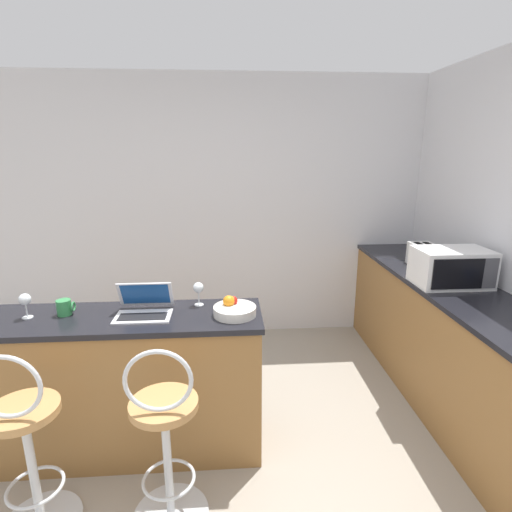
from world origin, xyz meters
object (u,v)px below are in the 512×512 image
at_px(wine_glass_tall, 198,289).
at_px(fruit_bowl, 234,309).
at_px(microwave, 452,267).
at_px(wine_glass_short, 25,300).
at_px(laptop, 144,307).
at_px(bar_stool_far, 166,441).
at_px(mug_green, 65,307).
at_px(bar_stool_near, 27,448).
at_px(toaster, 425,256).

bearing_deg(wine_glass_tall, fruit_bowl, -37.44).
relative_size(microwave, wine_glass_short, 3.42).
distance_m(laptop, wine_glass_tall, 0.35).
height_order(bar_stool_far, mug_green, bar_stool_far).
distance_m(bar_stool_near, wine_glass_tall, 1.20).
height_order(toaster, mug_green, toaster).
bearing_deg(wine_glass_short, fruit_bowl, -1.95).
height_order(bar_stool_far, wine_glass_tall, wine_glass_tall).
relative_size(bar_stool_far, wine_glass_short, 6.85).
height_order(bar_stool_near, toaster, toaster).
bearing_deg(bar_stool_near, wine_glass_tall, 40.41).
xyz_separation_m(laptop, toaster, (2.17, 0.84, 0.05)).
distance_m(fruit_bowl, wine_glass_tall, 0.29).
bearing_deg(wine_glass_tall, microwave, 8.31).
distance_m(microwave, mug_green, 2.64).
relative_size(microwave, fruit_bowl, 2.01).
height_order(fruit_bowl, mug_green, fruit_bowl).
height_order(toaster, wine_glass_tall, toaster).
relative_size(wine_glass_short, wine_glass_tall, 0.99).
height_order(wine_glass_short, wine_glass_tall, wine_glass_tall).
bearing_deg(fruit_bowl, bar_stool_near, -153.21).
distance_m(microwave, wine_glass_tall, 1.83).
bearing_deg(toaster, mug_green, -162.81).
bearing_deg(wine_glass_short, toaster, 16.61).
bearing_deg(wine_glass_tall, wine_glass_short, -172.75).
bearing_deg(bar_stool_far, toaster, 35.39).
relative_size(laptop, microwave, 0.63).
distance_m(bar_stool_far, mug_green, 1.01).
relative_size(bar_stool_far, microwave, 2.00).
distance_m(microwave, wine_glass_short, 2.84).
distance_m(wine_glass_short, wine_glass_tall, 1.01).
bearing_deg(bar_stool_far, wine_glass_tall, 78.62).
distance_m(toaster, mug_green, 2.77).
relative_size(bar_stool_near, toaster, 3.28).
bearing_deg(bar_stool_far, wine_glass_short, 146.89).
xyz_separation_m(bar_stool_near, mug_green, (0.01, 0.59, 0.49)).
bearing_deg(laptop, toaster, 21.28).
xyz_separation_m(bar_stool_near, microwave, (2.62, 0.95, 0.58)).
relative_size(toaster, wine_glass_tall, 2.07).
xyz_separation_m(microwave, mug_green, (-2.61, -0.36, -0.09)).
distance_m(laptop, microwave, 2.17).
bearing_deg(toaster, microwave, -94.16).
bearing_deg(fruit_bowl, laptop, 175.00).
xyz_separation_m(bar_stool_near, fruit_bowl, (1.03, 0.52, 0.48)).
bearing_deg(wine_glass_tall, laptop, -159.09).
xyz_separation_m(bar_stool_near, wine_glass_short, (-0.19, 0.56, 0.55)).
distance_m(bar_stool_far, fruit_bowl, 0.79).
height_order(microwave, mug_green, microwave).
distance_m(laptop, fruit_bowl, 0.54).
xyz_separation_m(wine_glass_tall, mug_green, (-0.79, -0.10, -0.06)).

